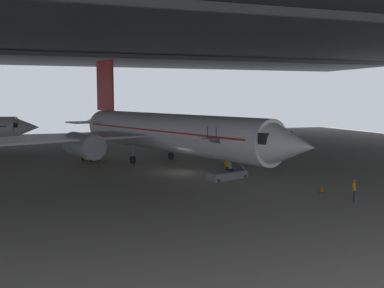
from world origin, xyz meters
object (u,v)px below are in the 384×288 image
at_px(airplane_main, 164,132).
at_px(crew_worker_by_stairs, 227,166).
at_px(boarding_stairs, 226,171).
at_px(crew_worker_near_nose, 354,189).
at_px(traffic_cone_orange, 322,189).
at_px(baggage_tug, 91,157).

distance_m(airplane_main, crew_worker_by_stairs, 10.01).
bearing_deg(boarding_stairs, crew_worker_near_nose, -64.63).
bearing_deg(airplane_main, crew_worker_near_nose, -69.05).
bearing_deg(traffic_cone_orange, baggage_tug, 123.30).
distance_m(crew_worker_near_nose, baggage_tug, 31.68).
distance_m(crew_worker_near_nose, traffic_cone_orange, 3.45).
height_order(crew_worker_near_nose, traffic_cone_orange, crew_worker_near_nose).
bearing_deg(crew_worker_near_nose, baggage_tug, 120.57).
bearing_deg(traffic_cone_orange, airplane_main, 113.28).
distance_m(boarding_stairs, traffic_cone_orange, 9.32).
height_order(airplane_main, baggage_tug, airplane_main).
xyz_separation_m(crew_worker_by_stairs, baggage_tug, (-11.70, 13.91, -0.38)).
distance_m(airplane_main, boarding_stairs, 11.65).
relative_size(boarding_stairs, crew_worker_near_nose, 2.95).
height_order(boarding_stairs, crew_worker_near_nose, boarding_stairs).
height_order(airplane_main, crew_worker_by_stairs, airplane_main).
xyz_separation_m(crew_worker_near_nose, crew_worker_by_stairs, (-4.41, 13.36, -0.04)).
xyz_separation_m(airplane_main, baggage_tug, (-7.65, 5.18, -3.13)).
bearing_deg(crew_worker_by_stairs, traffic_cone_orange, -68.16).
height_order(boarding_stairs, baggage_tug, boarding_stairs).
height_order(traffic_cone_orange, baggage_tug, baggage_tug).
relative_size(airplane_main, traffic_cone_orange, 66.00).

